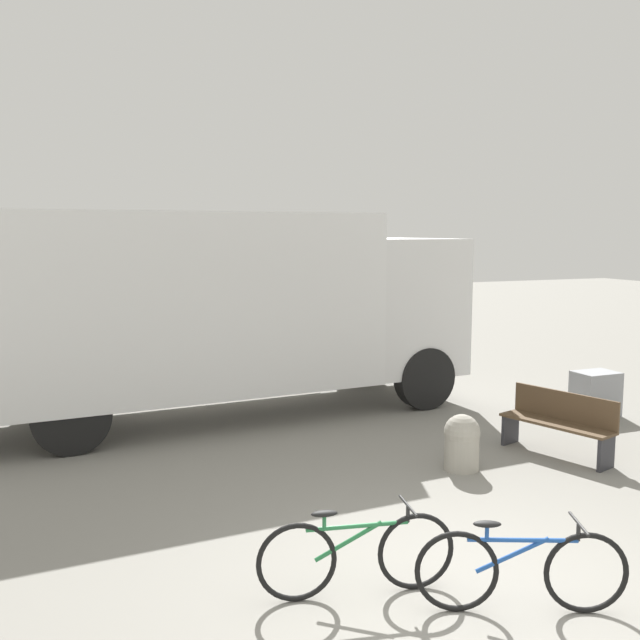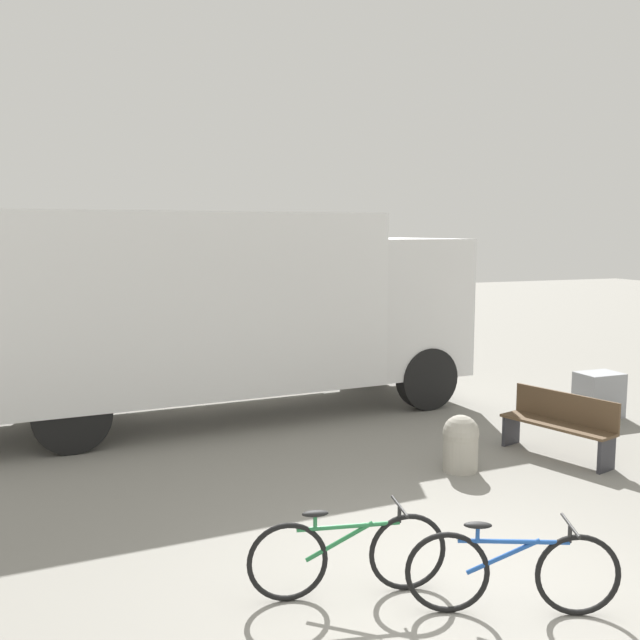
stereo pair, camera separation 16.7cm
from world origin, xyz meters
name	(u,v)px [view 1 (the left image)]	position (x,y,z in m)	size (l,w,h in m)	color
ground_plane	(479,595)	(0.00, 0.00, 0.00)	(60.00, 60.00, 0.00)	gray
delivery_truck	(220,304)	(-0.53, 6.44, 1.82)	(8.13, 2.93, 3.25)	white
park_bench	(559,421)	(3.12, 2.71, 0.46)	(0.83, 1.59, 0.85)	brown
bicycle_near	(357,554)	(-0.94, 0.38, 0.35)	(1.65, 0.48, 0.75)	black
bicycle_middle	(521,569)	(0.14, -0.34, 0.35)	(1.55, 0.73, 0.75)	black
bollard_near_bench	(462,442)	(1.59, 2.69, 0.36)	(0.45, 0.45, 0.71)	#9E998C
utility_box	(595,394)	(5.09, 4.14, 0.36)	(0.67, 0.50, 0.71)	gray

